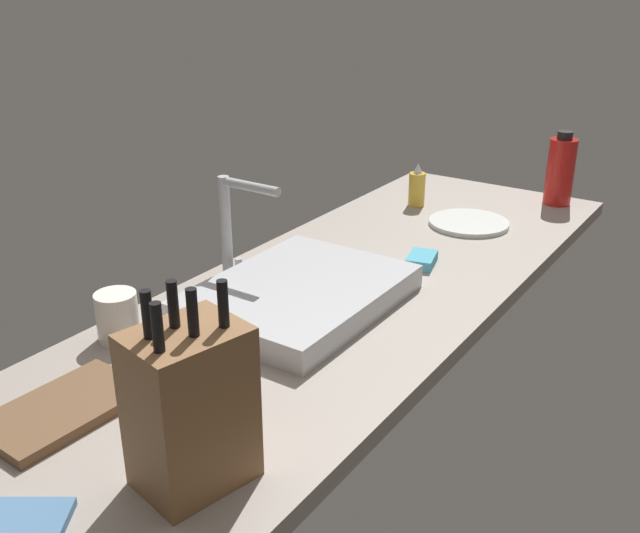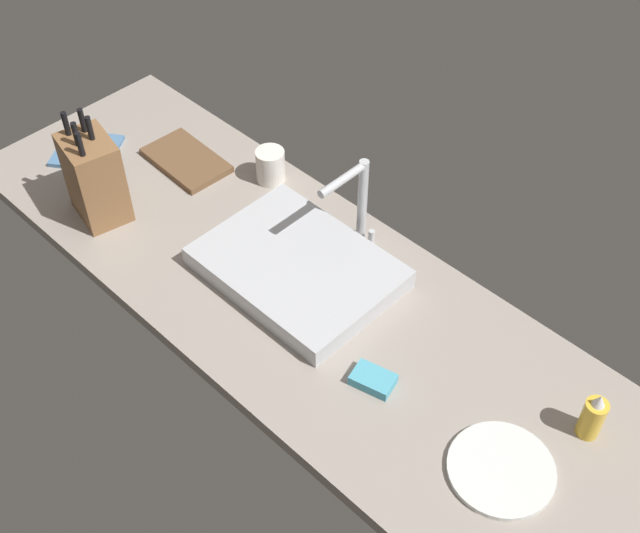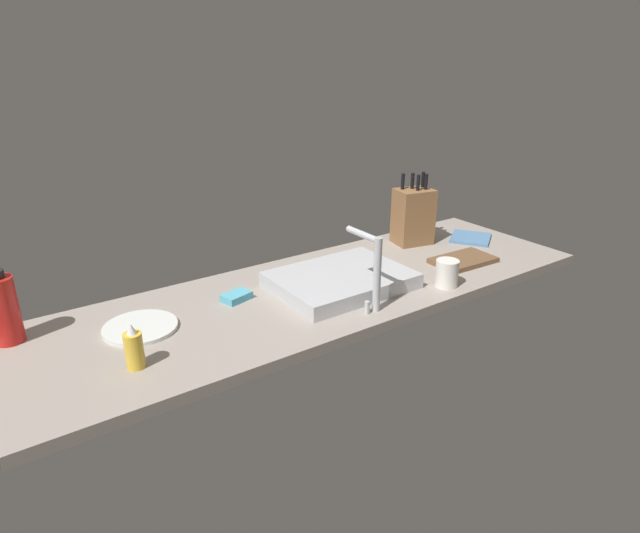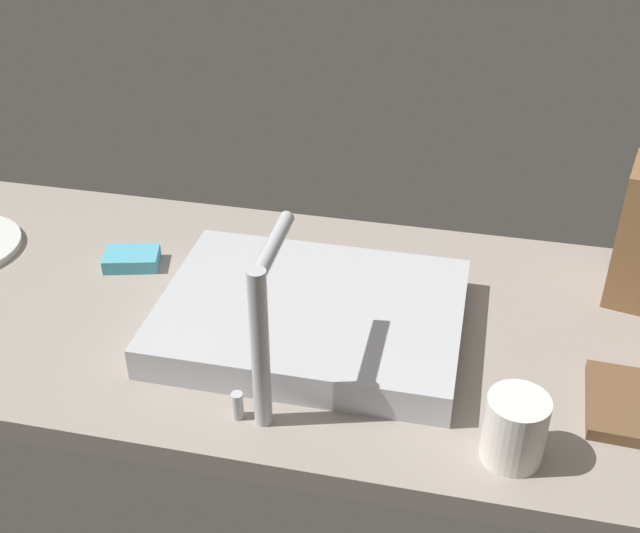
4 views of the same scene
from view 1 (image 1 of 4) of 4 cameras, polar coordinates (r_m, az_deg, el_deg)
name	(u,v)px [view 1 (image 1 of 4)]	position (r cm, az deg, el deg)	size (l,w,h in cm)	color
countertop_slab	(328,306)	(151.60, 0.63, -3.17)	(198.62, 61.79, 3.50)	gray
sink_basin	(299,294)	(146.87, -1.66, -2.22)	(44.66, 33.26, 5.11)	#B7BABF
faucet	(233,220)	(154.36, -6.86, 3.66)	(5.50, 15.61, 23.72)	#B7BABF
knife_block	(190,407)	(97.10, -10.20, -10.85)	(16.75, 14.21, 28.96)	brown
cutting_board	(63,409)	(121.01, -19.62, -10.55)	(23.89, 14.33, 1.80)	brown
soap_bottle	(417,188)	(209.35, 7.65, 6.18)	(4.72, 4.72, 12.42)	gold
water_bottle	(560,171)	(219.11, 18.44, 7.19)	(7.78, 7.78, 21.16)	red
dinner_plate	(469,223)	(197.10, 11.66, 3.39)	(21.17, 21.17, 1.20)	silver
coffee_mug	(117,316)	(138.46, -15.70, -3.82)	(7.74, 7.74, 9.28)	silver
dish_sponge	(422,260)	(168.99, 8.03, 0.53)	(9.00, 6.00, 2.40)	#4CA3BC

